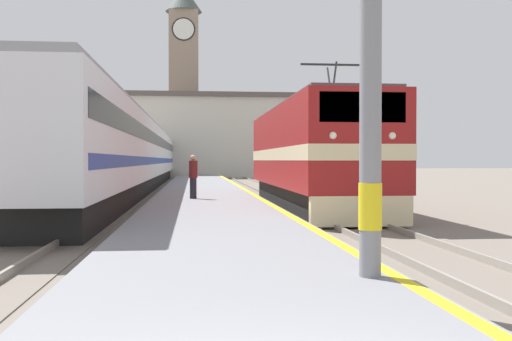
# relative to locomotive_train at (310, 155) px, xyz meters

# --- Properties ---
(ground_plane) EXTENTS (200.00, 200.00, 0.00)m
(ground_plane) POSITION_rel_locomotive_train_xyz_m (-3.87, 10.74, -2.02)
(ground_plane) COLOR #70665B
(platform) EXTENTS (4.39, 140.00, 0.35)m
(platform) POSITION_rel_locomotive_train_xyz_m (-3.87, 5.74, -1.85)
(platform) COLOR slate
(platform) RESTS_ON ground
(rail_track_near) EXTENTS (2.83, 140.00, 0.16)m
(rail_track_near) POSITION_rel_locomotive_train_xyz_m (0.00, 5.74, -1.99)
(rail_track_near) COLOR #70665B
(rail_track_near) RESTS_ON ground
(rail_track_far) EXTENTS (2.83, 140.00, 0.16)m
(rail_track_far) POSITION_rel_locomotive_train_xyz_m (-8.00, 5.74, -1.99)
(rail_track_far) COLOR #70665B
(rail_track_far) RESTS_ON ground
(locomotive_train) EXTENTS (2.92, 14.34, 4.94)m
(locomotive_train) POSITION_rel_locomotive_train_xyz_m (0.00, 0.00, 0.00)
(locomotive_train) COLOR black
(locomotive_train) RESTS_ON ground
(passenger_train) EXTENTS (2.92, 52.21, 4.14)m
(passenger_train) POSITION_rel_locomotive_train_xyz_m (-8.00, 15.70, 0.20)
(passenger_train) COLOR black
(passenger_train) RESTS_ON ground
(person_on_platform) EXTENTS (0.34, 0.34, 1.70)m
(person_on_platform) POSITION_rel_locomotive_train_xyz_m (-4.43, 0.95, -0.78)
(person_on_platform) COLOR #23232D
(person_on_platform) RESTS_ON platform
(clock_tower) EXTENTS (4.32, 4.32, 22.71)m
(clock_tower) POSITION_rel_locomotive_train_xyz_m (-5.56, 49.97, 10.05)
(clock_tower) COLOR gray
(clock_tower) RESTS_ON ground
(station_building) EXTENTS (24.17, 9.93, 8.87)m
(station_building) POSITION_rel_locomotive_train_xyz_m (-1.59, 43.67, 2.44)
(station_building) COLOR beige
(station_building) RESTS_ON ground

